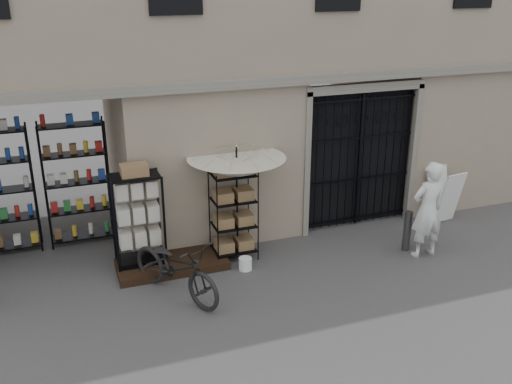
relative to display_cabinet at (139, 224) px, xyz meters
name	(u,v)px	position (x,y,z in m)	size (l,w,h in m)	color
ground	(326,285)	(2.93, -1.71, -0.91)	(80.00, 80.00, 0.00)	#232326
main_building	(250,4)	(2.93, 2.29, 3.59)	(14.00, 4.00, 9.00)	gray
shop_recess	(41,183)	(-1.57, 1.09, 0.59)	(3.00, 1.70, 3.00)	black
shop_shelving	(39,187)	(-1.62, 1.59, 0.34)	(2.70, 0.50, 2.50)	black
iron_gate	(356,156)	(4.68, 0.57, 0.59)	(2.50, 0.21, 3.00)	black
step_platform	(172,264)	(0.53, -0.16, -0.83)	(2.00, 0.90, 0.15)	black
display_cabinet	(139,224)	(0.00, 0.00, 0.00)	(0.97, 0.77, 1.82)	black
wire_rack	(234,215)	(1.75, -0.12, -0.03)	(0.91, 0.76, 1.79)	black
market_umbrella	(237,162)	(1.85, -0.03, 0.96)	(2.06, 2.08, 2.60)	black
white_bucket	(245,264)	(1.78, -0.67, -0.79)	(0.24, 0.24, 0.23)	white
bicycle	(177,295)	(0.41, -1.13, -0.91)	(0.71, 1.07, 2.03)	black
steel_bollard	(407,231)	(5.02, -1.00, -0.50)	(0.15, 0.15, 0.82)	#4C4C4C
shopkeeper	(422,255)	(5.20, -1.30, -0.91)	(0.69, 1.90, 0.45)	silver
easel_sign	(444,195)	(6.57, -0.05, -0.31)	(0.64, 0.71, 1.16)	silver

